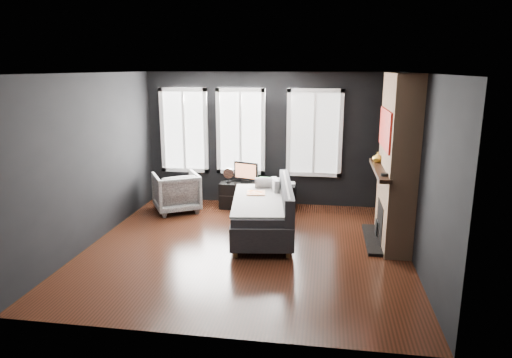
# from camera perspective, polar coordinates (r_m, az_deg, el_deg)

# --- Properties ---
(floor) EXTENTS (5.00, 5.00, 0.00)m
(floor) POSITION_cam_1_polar(r_m,az_deg,el_deg) (7.32, -1.14, -8.54)
(floor) COLOR black
(floor) RESTS_ON ground
(ceiling) EXTENTS (5.00, 5.00, 0.00)m
(ceiling) POSITION_cam_1_polar(r_m,az_deg,el_deg) (6.77, -1.25, 13.11)
(ceiling) COLOR white
(ceiling) RESTS_ON ground
(wall_back) EXTENTS (5.00, 0.02, 2.70)m
(wall_back) POSITION_cam_1_polar(r_m,az_deg,el_deg) (9.35, 1.45, 4.98)
(wall_back) COLOR black
(wall_back) RESTS_ON ground
(wall_left) EXTENTS (0.02, 5.00, 2.70)m
(wall_left) POSITION_cam_1_polar(r_m,az_deg,el_deg) (7.75, -19.75, 2.33)
(wall_left) COLOR black
(wall_left) RESTS_ON ground
(wall_right) EXTENTS (0.02, 5.00, 2.70)m
(wall_right) POSITION_cam_1_polar(r_m,az_deg,el_deg) (6.95, 19.56, 1.11)
(wall_right) COLOR black
(wall_right) RESTS_ON ground
(windows) EXTENTS (4.00, 0.16, 1.76)m
(windows) POSITION_cam_1_polar(r_m,az_deg,el_deg) (9.28, -1.36, 11.31)
(windows) COLOR white
(windows) RESTS_ON wall_back
(fireplace) EXTENTS (0.70, 1.62, 2.70)m
(fireplace) POSITION_cam_1_polar(r_m,az_deg,el_deg) (7.49, 17.24, 2.16)
(fireplace) COLOR #93724C
(fireplace) RESTS_ON floor
(sofa) EXTENTS (1.35, 2.26, 0.92)m
(sofa) POSITION_cam_1_polar(r_m,az_deg,el_deg) (7.70, 0.76, -3.76)
(sofa) COLOR black
(sofa) RESTS_ON floor
(stripe_pillow) EXTENTS (0.19, 0.39, 0.38)m
(stripe_pillow) POSITION_cam_1_polar(r_m,az_deg,el_deg) (8.15, 2.42, -1.29)
(stripe_pillow) COLOR gray
(stripe_pillow) RESTS_ON sofa
(armchair) EXTENTS (1.11, 1.09, 0.85)m
(armchair) POSITION_cam_1_polar(r_m,az_deg,el_deg) (9.14, -9.93, -1.36)
(armchair) COLOR silver
(armchair) RESTS_ON floor
(media_console) EXTENTS (1.53, 0.49, 0.52)m
(media_console) POSITION_cam_1_polar(r_m,az_deg,el_deg) (9.22, 0.24, -2.08)
(media_console) COLOR black
(media_console) RESTS_ON floor
(monitor) EXTENTS (0.54, 0.29, 0.48)m
(monitor) POSITION_cam_1_polar(r_m,az_deg,el_deg) (9.14, -1.25, 1.02)
(monitor) COLOR black
(monitor) RESTS_ON media_console
(desk_fan) EXTENTS (0.22, 0.22, 0.30)m
(desk_fan) POSITION_cam_1_polar(r_m,az_deg,el_deg) (9.20, -3.45, 0.52)
(desk_fan) COLOR gray
(desk_fan) RESTS_ON media_console
(mug) EXTENTS (0.13, 0.11, 0.12)m
(mug) POSITION_cam_1_polar(r_m,az_deg,el_deg) (9.01, 2.87, -0.35)
(mug) COLOR #C9531E
(mug) RESTS_ON media_console
(book) EXTENTS (0.16, 0.03, 0.22)m
(book) POSITION_cam_1_polar(r_m,az_deg,el_deg) (9.12, 3.91, 0.12)
(book) COLOR #C2B396
(book) RESTS_ON media_console
(storage_box) EXTENTS (0.26, 0.19, 0.13)m
(storage_box) POSITION_cam_1_polar(r_m,az_deg,el_deg) (9.07, 1.12, -0.22)
(storage_box) COLOR #2E683B
(storage_box) RESTS_ON media_console
(mantel_vase) EXTENTS (0.22, 0.22, 0.17)m
(mantel_vase) POSITION_cam_1_polar(r_m,az_deg,el_deg) (7.91, 14.98, 2.63)
(mantel_vase) COLOR orange
(mantel_vase) RESTS_ON fireplace
(mantel_clock) EXTENTS (0.14, 0.14, 0.04)m
(mantel_clock) POSITION_cam_1_polar(r_m,az_deg,el_deg) (6.95, 15.78, 0.53)
(mantel_clock) COLOR black
(mantel_clock) RESTS_ON fireplace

